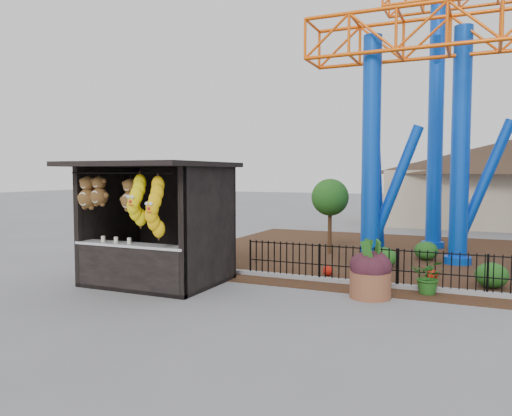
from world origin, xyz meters
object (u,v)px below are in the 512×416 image
at_px(roller_coaster, 503,58).
at_px(potted_plant, 429,277).
at_px(terracotta_planter, 370,285).
at_px(prize_booth, 151,225).

relative_size(roller_coaster, potted_plant, 13.04).
relative_size(roller_coaster, terracotta_planter, 11.79).
bearing_deg(prize_booth, roller_coaster, 42.08).
bearing_deg(prize_booth, potted_plant, 15.36).
bearing_deg(roller_coaster, prize_booth, -137.92).
bearing_deg(potted_plant, terracotta_planter, -137.58).
distance_m(prize_booth, roller_coaster, 11.99).
height_order(prize_booth, roller_coaster, roller_coaster).
xyz_separation_m(terracotta_planter, potted_plant, (1.20, 0.87, 0.12)).
relative_size(prize_booth, potted_plant, 4.15).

